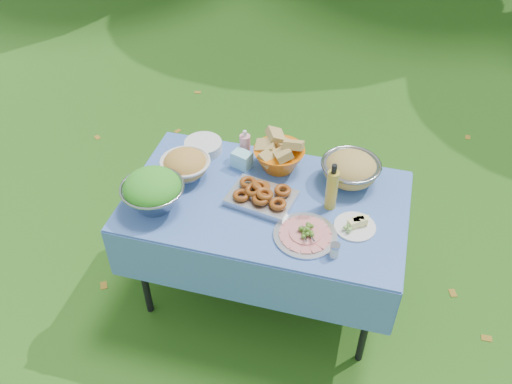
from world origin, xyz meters
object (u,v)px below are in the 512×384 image
Objects in this scene: picnic_table at (265,248)px; salad_bowl at (153,191)px; plate_stack at (203,146)px; charcuterie_platter at (306,231)px; oil_bottle at (332,186)px; pasta_bowl_steel at (351,169)px; bread_bowl at (279,154)px.

salad_bowl is (-0.54, -0.20, 0.49)m from picnic_table.
charcuterie_platter reaches higher than plate_stack.
picnic_table is 0.75m from salad_bowl.
oil_bottle is at bearing -19.47° from plate_stack.
salad_bowl is 1.05m from pasta_bowl_steel.
pasta_bowl_steel is (0.40, 0.26, 0.46)m from picnic_table.
bread_bowl is (0.00, 0.28, 0.48)m from picnic_table.
plate_stack is 0.86m from pasta_bowl_steel.
picnic_table is at bearing -174.20° from oil_bottle.
pasta_bowl_steel is (0.94, 0.46, -0.02)m from salad_bowl.
plate_stack is (-0.45, 0.31, 0.41)m from picnic_table.
bread_bowl is at bearing 117.12° from charcuterie_platter.
plate_stack is 0.79× the size of oil_bottle.
pasta_bowl_steel is (0.40, -0.02, -0.01)m from bread_bowl.
salad_bowl reaches higher than picnic_table.
pasta_bowl_steel is 1.15× the size of oil_bottle.
salad_bowl is 0.90m from oil_bottle.
oil_bottle is at bearing 5.80° from picnic_table.
oil_bottle is (-0.07, -0.23, 0.05)m from pasta_bowl_steel.
charcuterie_platter is 1.14× the size of oil_bottle.
pasta_bowl_steel reaches higher than plate_stack.
plate_stack is 0.46m from bread_bowl.
charcuterie_platter reaches higher than picnic_table.
pasta_bowl_steel is at bearing -3.32° from plate_stack.
charcuterie_platter is (0.25, -0.21, 0.42)m from picnic_table.
bread_bowl is (0.46, -0.03, 0.06)m from plate_stack.
charcuterie_platter is at bearing -62.88° from bread_bowl.
picnic_table is 6.72× the size of plate_stack.
salad_bowl is 1.13× the size of bread_bowl.
charcuterie_platter is at bearing -108.77° from oil_bottle.
plate_stack is 0.69× the size of charcuterie_platter.
picnic_table is 4.54× the size of salad_bowl.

